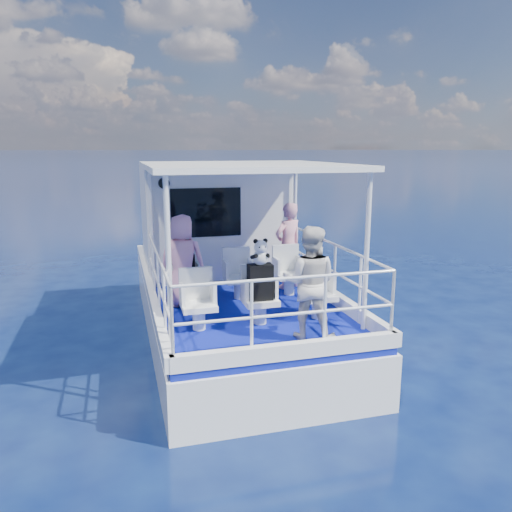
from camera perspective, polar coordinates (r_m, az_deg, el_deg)
The scene contains 20 objects.
ground at distance 8.68m, azimuth -1.57°, elevation -10.90°, with size 2000.00×2000.00×0.00m, color #08133D.
hull at distance 9.59m, azimuth -3.04°, elevation -8.63°, with size 3.00×7.00×1.60m, color white.
deck at distance 9.32m, azimuth -3.10°, elevation -3.74°, with size 2.90×6.90×0.10m, color #091285.
cabin at distance 10.33m, azimuth -4.74°, elevation 4.34°, with size 2.85×2.00×2.20m, color white.
canopy at distance 7.80m, azimuth -1.34°, elevation 10.24°, with size 3.00×3.20×0.08m, color white.
canopy_posts at distance 7.87m, azimuth -1.21°, elevation 1.91°, with size 2.77×2.97×2.20m.
railings at distance 7.69m, azimuth -0.59°, elevation -2.91°, with size 2.84×3.59×1.00m, color white, non-canonical shape.
seat_port_fwd at distance 8.34m, azimuth -7.97°, elevation -4.03°, with size 0.48×0.46×0.38m, color white.
seat_center_fwd at distance 8.50m, azimuth -1.94°, elevation -3.61°, with size 0.48×0.46×0.38m, color white.
seat_stbd_fwd at distance 8.75m, azimuth 3.80°, elevation -3.17°, with size 0.48×0.46×0.38m, color white.
seat_port_aft at distance 7.12m, azimuth -6.55°, elevation -6.88°, with size 0.48×0.46×0.38m, color white.
seat_center_aft at distance 7.30m, azimuth 0.49°, elevation -6.30°, with size 0.48×0.46×0.38m, color white.
seat_stbd_aft at distance 7.59m, azimuth 7.06°, elevation -5.67°, with size 0.48×0.46×0.38m, color white.
passenger_port_fwd at distance 8.04m, azimuth -8.41°, elevation -0.56°, with size 0.56×0.40×1.50m, color pink.
passenger_stbd_fwd at distance 9.04m, azimuth 3.69°, elevation 1.18°, with size 0.57×0.37×1.56m, color pink.
passenger_stbd_aft at distance 6.65m, azimuth 6.13°, elevation -3.08°, with size 0.74×0.58×1.53m, color silver.
backpack_port at distance 8.19m, azimuth -8.28°, elevation -1.32°, with size 0.35×0.20×0.46m, color black.
backpack_center at distance 7.11m, azimuth 0.48°, elevation -3.01°, with size 0.35×0.20×0.52m, color black.
compact_camera at distance 8.14m, azimuth -8.27°, elevation 0.48°, with size 0.11×0.06×0.06m, color black.
panda at distance 6.99m, azimuth 0.51°, elevation 0.47°, with size 0.24×0.20×0.37m, color silver, non-canonical shape.
Camera 1 is at (-1.92, -7.75, 3.41)m, focal length 35.00 mm.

